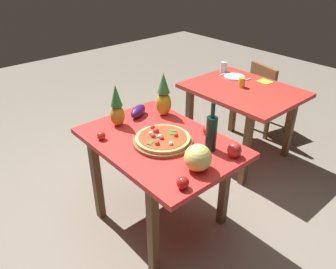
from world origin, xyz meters
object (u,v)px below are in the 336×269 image
eggplant (138,111)px  melon (198,158)px  knife_utensil (245,81)px  tomato_beside_pepper (183,183)px  dinner_plate (234,77)px  pizza_board (163,141)px  pineapple_left (164,97)px  display_table (159,152)px  drinking_glass_water (224,67)px  pineapple_right (117,108)px  fork_utensil (224,74)px  background_table (242,98)px  bell_pepper (234,150)px  tomato_at_corner (207,130)px  tomato_by_bottle (101,136)px  wine_bottle (211,133)px  napkin_folded (265,82)px  dining_chair (267,95)px  drinking_glass_juice (242,83)px  pizza (162,138)px

eggplant → melon: bearing=-11.1°
melon → knife_utensil: bearing=117.5°
tomato_beside_pepper → dinner_plate: (-1.00, 1.70, -0.03)m
knife_utensil → pizza_board: bearing=-72.0°
pineapple_left → knife_utensil: pineapple_left is taller
display_table → drinking_glass_water: (-0.68, 1.50, 0.16)m
dinner_plate → pineapple_right: bearing=-86.5°
pizza_board → pineapple_right: size_ratio=1.27×
pineapple_left → fork_utensil: size_ratio=2.03×
background_table → bell_pepper: bearing=-55.3°
tomato_at_corner → tomato_by_bottle: tomato_by_bottle is taller
background_table → tomato_beside_pepper: (0.73, -1.52, 0.14)m
dinner_plate → wine_bottle: bearing=-57.2°
background_table → fork_utensil: fork_utensil is taller
display_table → pineapple_right: bearing=-166.2°
pizza_board → drinking_glass_water: (-0.73, 1.50, 0.04)m
display_table → drinking_glass_water: bearing=114.4°
tomato_at_corner → tomato_by_bottle: size_ratio=0.98×
tomato_by_bottle → tomato_beside_pepper: (0.80, 0.07, 0.01)m
pineapple_left → tomato_beside_pepper: (0.81, -0.54, -0.12)m
drinking_glass_water → napkin_folded: bearing=10.3°
melon → eggplant: bearing=168.9°
wine_bottle → tomato_by_bottle: bearing=-140.7°
dining_chair → tomato_at_corner: size_ratio=13.59×
dinner_plate → napkin_folded: size_ratio=1.57×
drinking_glass_juice → knife_utensil: size_ratio=0.53×
pineapple_left → melon: bearing=-25.1°
dining_chair → eggplant: (-0.07, -1.81, 0.33)m
bell_pepper → knife_utensil: bell_pepper is taller
pizza_board → fork_utensil: 1.60m
drinking_glass_juice → knife_utensil: 0.19m
tomato_at_corner → tomato_by_bottle: (-0.45, -0.64, 0.00)m
tomato_by_bottle → wine_bottle: bearing=39.3°
background_table → fork_utensil: 0.45m
tomato_at_corner → tomato_by_bottle: 0.78m
background_table → pineapple_left: 1.02m
bell_pepper → drinking_glass_water: size_ratio=0.93×
pineapple_right → dinner_plate: (-0.09, 1.55, -0.14)m
napkin_folded → pizza: bearing=-81.6°
background_table → eggplant: size_ratio=5.44×
background_table → eggplant: 1.18m
dining_chair → tomato_at_corner: bearing=121.5°
wine_bottle → tomato_beside_pepper: bearing=-67.1°
display_table → fork_utensil: (-0.63, 1.45, 0.11)m
tomato_by_bottle → drinking_glass_juice: size_ratio=0.67×
pizza → tomato_by_bottle: (-0.33, -0.31, -0.01)m
display_table → fork_utensil: size_ratio=6.53×
pizza → drinking_glass_water: size_ratio=3.46×
fork_utensil → napkin_folded: 0.46m
pineapple_right → drinking_glass_water: size_ratio=2.98×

